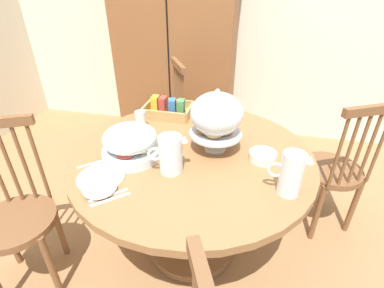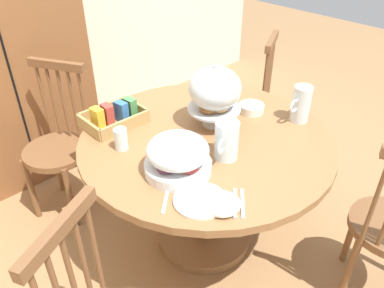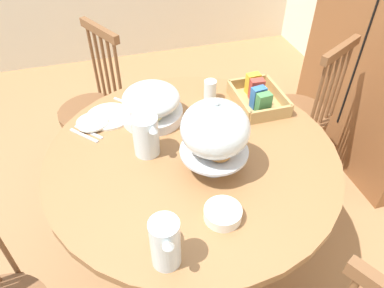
{
  "view_description": "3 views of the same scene",
  "coord_description": "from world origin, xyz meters",
  "px_view_note": "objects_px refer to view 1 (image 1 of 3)",
  "views": [
    {
      "loc": [
        0.32,
        -1.24,
        1.56
      ],
      "look_at": [
        0.02,
        0.03,
        0.79
      ],
      "focal_mm": 26.74,
      "sensor_mm": 36.0,
      "label": 1
    },
    {
      "loc": [
        -1.15,
        -1.11,
        1.79
      ],
      "look_at": [
        -0.08,
        0.03,
        0.74
      ],
      "focal_mm": 35.64,
      "sensor_mm": 36.0,
      "label": 2
    },
    {
      "loc": [
        1.15,
        -0.3,
        1.83
      ],
      "look_at": [
        0.02,
        0.03,
        0.79
      ],
      "focal_mm": 33.95,
      "sensor_mm": 36.0,
      "label": 3
    }
  ],
  "objects_px": {
    "dining_table": "(192,181)",
    "windsor_chair_near_window": "(333,172)",
    "pastry_stand_with_dome": "(216,116)",
    "china_plate_small": "(100,188)",
    "milk_pitcher": "(171,156)",
    "drinking_glass": "(141,120)",
    "windsor_chair_facing_door": "(17,218)",
    "china_plate_large": "(101,178)",
    "fruit_platter_covered": "(130,143)",
    "cereal_bowl": "(263,156)",
    "windsor_chair_by_cabinet": "(164,124)",
    "wooden_armoire": "(177,45)",
    "cereal_basket": "(168,109)",
    "orange_juice_pitcher": "(291,176)"
  },
  "relations": [
    {
      "from": "wooden_armoire",
      "to": "windsor_chair_facing_door",
      "type": "height_order",
      "value": "wooden_armoire"
    },
    {
      "from": "windsor_chair_facing_door",
      "to": "china_plate_large",
      "type": "xyz_separation_m",
      "value": [
        0.49,
        0.08,
        0.29
      ]
    },
    {
      "from": "windsor_chair_by_cabinet",
      "to": "china_plate_large",
      "type": "relative_size",
      "value": 4.43
    },
    {
      "from": "china_plate_small",
      "to": "drinking_glass",
      "type": "height_order",
      "value": "drinking_glass"
    },
    {
      "from": "wooden_armoire",
      "to": "cereal_basket",
      "type": "height_order",
      "value": "wooden_armoire"
    },
    {
      "from": "windsor_chair_facing_door",
      "to": "fruit_platter_covered",
      "type": "height_order",
      "value": "windsor_chair_facing_door"
    },
    {
      "from": "milk_pitcher",
      "to": "windsor_chair_by_cabinet",
      "type": "bearing_deg",
      "value": 110.52
    },
    {
      "from": "windsor_chair_near_window",
      "to": "cereal_basket",
      "type": "xyz_separation_m",
      "value": [
        -1.11,
        0.01,
        0.33
      ]
    },
    {
      "from": "windsor_chair_near_window",
      "to": "china_plate_small",
      "type": "height_order",
      "value": "windsor_chair_near_window"
    },
    {
      "from": "windsor_chair_facing_door",
      "to": "dining_table",
      "type": "bearing_deg",
      "value": 25.6
    },
    {
      "from": "dining_table",
      "to": "windsor_chair_near_window",
      "type": "height_order",
      "value": "windsor_chair_near_window"
    },
    {
      "from": "dining_table",
      "to": "china_plate_large",
      "type": "relative_size",
      "value": 5.88
    },
    {
      "from": "china_plate_large",
      "to": "china_plate_small",
      "type": "xyz_separation_m",
      "value": [
        0.04,
        -0.08,
        0.01
      ]
    },
    {
      "from": "windsor_chair_by_cabinet",
      "to": "pastry_stand_with_dome",
      "type": "xyz_separation_m",
      "value": [
        0.56,
        -0.78,
        0.48
      ]
    },
    {
      "from": "dining_table",
      "to": "windsor_chair_facing_door",
      "type": "distance_m",
      "value": 0.95
    },
    {
      "from": "cereal_basket",
      "to": "china_plate_large",
      "type": "height_order",
      "value": "cereal_basket"
    },
    {
      "from": "windsor_chair_facing_door",
      "to": "china_plate_small",
      "type": "height_order",
      "value": "windsor_chair_facing_door"
    },
    {
      "from": "wooden_armoire",
      "to": "cereal_bowl",
      "type": "bearing_deg",
      "value": -59.38
    },
    {
      "from": "wooden_armoire",
      "to": "orange_juice_pitcher",
      "type": "distance_m",
      "value": 1.97
    },
    {
      "from": "milk_pitcher",
      "to": "china_plate_small",
      "type": "xyz_separation_m",
      "value": [
        -0.26,
        -0.22,
        -0.07
      ]
    },
    {
      "from": "pastry_stand_with_dome",
      "to": "milk_pitcher",
      "type": "distance_m",
      "value": 0.32
    },
    {
      "from": "windsor_chair_by_cabinet",
      "to": "cereal_basket",
      "type": "bearing_deg",
      "value": -66.51
    },
    {
      "from": "dining_table",
      "to": "china_plate_small",
      "type": "xyz_separation_m",
      "value": [
        -0.32,
        -0.41,
        0.21
      ]
    },
    {
      "from": "windsor_chair_facing_door",
      "to": "pastry_stand_with_dome",
      "type": "height_order",
      "value": "pastry_stand_with_dome"
    },
    {
      "from": "windsor_chair_facing_door",
      "to": "cereal_basket",
      "type": "height_order",
      "value": "windsor_chair_facing_door"
    },
    {
      "from": "milk_pitcher",
      "to": "cereal_bowl",
      "type": "distance_m",
      "value": 0.48
    },
    {
      "from": "pastry_stand_with_dome",
      "to": "cereal_bowl",
      "type": "relative_size",
      "value": 2.46
    },
    {
      "from": "windsor_chair_by_cabinet",
      "to": "drinking_glass",
      "type": "xyz_separation_m",
      "value": [
        0.07,
        -0.63,
        0.34
      ]
    },
    {
      "from": "windsor_chair_near_window",
      "to": "orange_juice_pitcher",
      "type": "bearing_deg",
      "value": -119.49
    },
    {
      "from": "milk_pitcher",
      "to": "drinking_glass",
      "type": "relative_size",
      "value": 1.71
    },
    {
      "from": "wooden_armoire",
      "to": "drinking_glass",
      "type": "height_order",
      "value": "wooden_armoire"
    },
    {
      "from": "windsor_chair_by_cabinet",
      "to": "windsor_chair_facing_door",
      "type": "relative_size",
      "value": 1.0
    },
    {
      "from": "wooden_armoire",
      "to": "windsor_chair_facing_door",
      "type": "bearing_deg",
      "value": -100.83
    },
    {
      "from": "orange_juice_pitcher",
      "to": "drinking_glass",
      "type": "relative_size",
      "value": 1.81
    },
    {
      "from": "pastry_stand_with_dome",
      "to": "china_plate_small",
      "type": "distance_m",
      "value": 0.66
    },
    {
      "from": "dining_table",
      "to": "orange_juice_pitcher",
      "type": "bearing_deg",
      "value": -25.13
    },
    {
      "from": "fruit_platter_covered",
      "to": "cereal_bowl",
      "type": "bearing_deg",
      "value": 10.86
    },
    {
      "from": "wooden_armoire",
      "to": "milk_pitcher",
      "type": "distance_m",
      "value": 1.72
    },
    {
      "from": "windsor_chair_near_window",
      "to": "drinking_glass",
      "type": "xyz_separation_m",
      "value": [
        -1.22,
        -0.21,
        0.34
      ]
    },
    {
      "from": "pastry_stand_with_dome",
      "to": "dining_table",
      "type": "bearing_deg",
      "value": -152.46
    },
    {
      "from": "wooden_armoire",
      "to": "fruit_platter_covered",
      "type": "height_order",
      "value": "wooden_armoire"
    },
    {
      "from": "cereal_bowl",
      "to": "fruit_platter_covered",
      "type": "bearing_deg",
      "value": -169.14
    },
    {
      "from": "pastry_stand_with_dome",
      "to": "orange_juice_pitcher",
      "type": "bearing_deg",
      "value": -37.87
    },
    {
      "from": "pastry_stand_with_dome",
      "to": "china_plate_small",
      "type": "xyz_separation_m",
      "value": [
        -0.44,
        -0.47,
        -0.18
      ]
    },
    {
      "from": "windsor_chair_by_cabinet",
      "to": "milk_pitcher",
      "type": "relative_size",
      "value": 5.17
    },
    {
      "from": "fruit_platter_covered",
      "to": "cereal_basket",
      "type": "bearing_deg",
      "value": 86.91
    },
    {
      "from": "dining_table",
      "to": "pastry_stand_with_dome",
      "type": "bearing_deg",
      "value": 27.54
    },
    {
      "from": "milk_pitcher",
      "to": "cereal_basket",
      "type": "height_order",
      "value": "milk_pitcher"
    },
    {
      "from": "windsor_chair_near_window",
      "to": "dining_table",
      "type": "bearing_deg",
      "value": -153.68
    },
    {
      "from": "fruit_platter_covered",
      "to": "cereal_basket",
      "type": "xyz_separation_m",
      "value": [
        0.03,
        0.54,
        -0.04
      ]
    }
  ]
}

